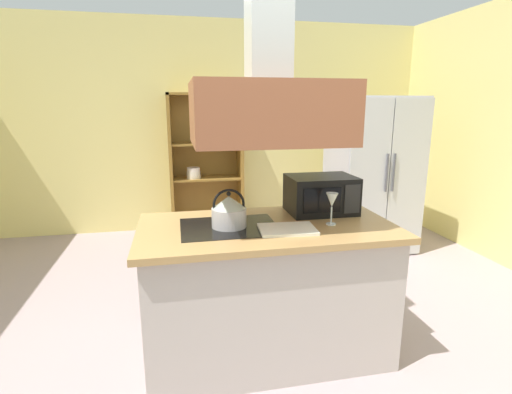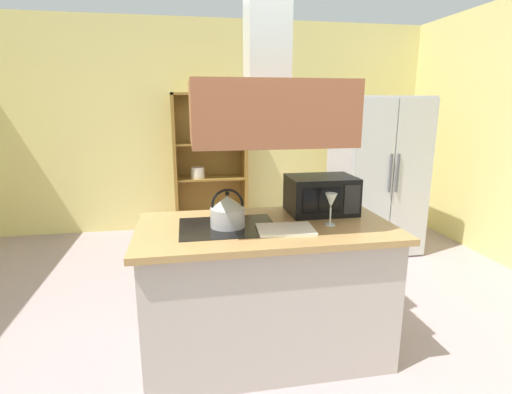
% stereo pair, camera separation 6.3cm
% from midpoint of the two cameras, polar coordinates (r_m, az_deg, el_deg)
% --- Properties ---
extents(ground_plane, '(7.80, 7.80, 0.00)m').
position_cam_midpoint_polar(ground_plane, '(2.83, -2.98, -22.18)').
color(ground_plane, '#9F8A8E').
extents(wall_back, '(6.00, 0.12, 2.70)m').
position_cam_midpoint_polar(wall_back, '(5.30, -8.13, 10.03)').
color(wall_back, '#E9DB85').
rests_on(wall_back, ground).
extents(kitchen_island, '(1.62, 0.86, 0.90)m').
position_cam_midpoint_polar(kitchen_island, '(2.66, 0.85, -13.29)').
color(kitchen_island, '#B5AAA4').
rests_on(kitchen_island, ground).
extents(range_hood, '(0.90, 0.70, 1.28)m').
position_cam_midpoint_polar(range_hood, '(2.38, 0.97, 15.12)').
color(range_hood, brown).
extents(refrigerator, '(0.90, 0.77, 1.73)m').
position_cam_midpoint_polar(refrigerator, '(4.64, 16.18, 3.17)').
color(refrigerator, '#B6B5C1').
rests_on(refrigerator, ground).
extents(dish_cabinet, '(0.93, 0.40, 1.79)m').
position_cam_midpoint_polar(dish_cabinet, '(5.14, -7.68, 3.71)').
color(dish_cabinet, olive).
rests_on(dish_cabinet, ground).
extents(kettle, '(0.22, 0.22, 0.24)m').
position_cam_midpoint_polar(kettle, '(2.42, -4.71, -2.10)').
color(kettle, '#B9B5BA').
rests_on(kettle, kitchen_island).
extents(cutting_board, '(0.36, 0.26, 0.02)m').
position_cam_midpoint_polar(cutting_board, '(2.38, 3.83, -4.72)').
color(cutting_board, white).
rests_on(cutting_board, kitchen_island).
extents(microwave, '(0.46, 0.35, 0.26)m').
position_cam_midpoint_polar(microwave, '(2.78, 8.82, 0.39)').
color(microwave, black).
rests_on(microwave, kitchen_island).
extents(wine_glass_on_counter, '(0.08, 0.08, 0.21)m').
position_cam_midpoint_polar(wine_glass_on_counter, '(2.49, 10.32, -0.63)').
color(wine_glass_on_counter, silver).
rests_on(wine_glass_on_counter, kitchen_island).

